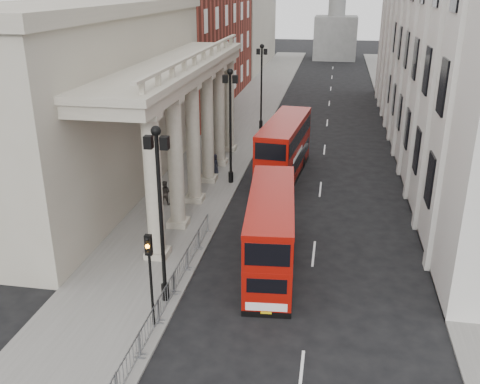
{
  "coord_description": "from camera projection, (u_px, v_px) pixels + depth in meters",
  "views": [
    {
      "loc": [
        6.57,
        -16.49,
        13.92
      ],
      "look_at": [
        1.81,
        10.34,
        3.22
      ],
      "focal_mm": 40.0,
      "sensor_mm": 36.0,
      "label": 1
    }
  ],
  "objects": [
    {
      "name": "lamp_post_north",
      "position": [
        261.0,
        81.0,
        52.57
      ],
      "size": [
        1.05,
        0.44,
        8.32
      ],
      "color": "black",
      "rests_on": "sidewalk_west"
    },
    {
      "name": "kerb",
      "position": [
        258.0,
        145.0,
        48.75
      ],
      "size": [
        0.2,
        140.0,
        0.14
      ],
      "primitive_type": "cube",
      "color": "slate",
      "rests_on": "ground"
    },
    {
      "name": "traffic_light",
      "position": [
        150.0,
        264.0,
        22.03
      ],
      "size": [
        0.28,
        0.33,
        4.3
      ],
      "color": "black",
      "rests_on": "sidewalk_west"
    },
    {
      "name": "pedestrian_c",
      "position": [
        215.0,
        164.0,
        41.03
      ],
      "size": [
        0.93,
        0.82,
        1.59
      ],
      "primitive_type": "imported",
      "rotation": [
        0.0,
        0.0,
        5.79
      ],
      "color": "black",
      "rests_on": "sidewalk_west"
    },
    {
      "name": "sidewalk_east",
      "position": [
        411.0,
        153.0,
        46.54
      ],
      "size": [
        3.0,
        140.0,
        0.12
      ],
      "primitive_type": "cube",
      "color": "slate",
      "rests_on": "ground"
    },
    {
      "name": "portico_building",
      "position": [
        86.0,
        104.0,
        37.28
      ],
      "size": [
        9.0,
        28.0,
        12.0
      ],
      "primitive_type": "cube",
      "color": "#A09886",
      "rests_on": "ground"
    },
    {
      "name": "bus_far",
      "position": [
        284.0,
        148.0,
        40.44
      ],
      "size": [
        3.37,
        10.32,
        4.37
      ],
      "rotation": [
        0.0,
        0.0,
        -0.09
      ],
      "color": "#920D06",
      "rests_on": "ground"
    },
    {
      "name": "east_building",
      "position": [
        458.0,
        1.0,
        43.43
      ],
      "size": [
        8.0,
        55.0,
        25.0
      ],
      "primitive_type": "cube",
      "color": "silver",
      "rests_on": "ground"
    },
    {
      "name": "lamp_post_mid",
      "position": [
        230.0,
        119.0,
        37.9
      ],
      "size": [
        1.05,
        0.44,
        8.32
      ],
      "color": "black",
      "rests_on": "sidewalk_west"
    },
    {
      "name": "brick_building",
      "position": [
        193.0,
        9.0,
        62.95
      ],
      "size": [
        9.0,
        32.0,
        22.0
      ],
      "primitive_type": "cube",
      "color": "maroon",
      "rests_on": "ground"
    },
    {
      "name": "pedestrian_a",
      "position": [
        153.0,
        205.0,
        33.46
      ],
      "size": [
        0.65,
        0.5,
        1.62
      ],
      "primitive_type": "imported",
      "rotation": [
        0.0,
        0.0,
        0.2
      ],
      "color": "black",
      "rests_on": "sidewalk_west"
    },
    {
      "name": "crowd_barriers",
      "position": [
        158.0,
        311.0,
        23.12
      ],
      "size": [
        0.5,
        18.75,
        1.1
      ],
      "color": "gray",
      "rests_on": "sidewalk_west"
    },
    {
      "name": "pedestrian_b",
      "position": [
        165.0,
        193.0,
        35.44
      ],
      "size": [
        0.84,
        0.68,
        1.63
      ],
      "primitive_type": "imported",
      "rotation": [
        0.0,
        0.0,
        3.06
      ],
      "color": "black",
      "rests_on": "sidewalk_west"
    },
    {
      "name": "bus_near",
      "position": [
        271.0,
        230.0,
        27.32
      ],
      "size": [
        3.04,
        9.49,
        4.03
      ],
      "rotation": [
        0.0,
        0.0,
        0.09
      ],
      "color": "#910D06",
      "rests_on": "ground"
    },
    {
      "name": "lamp_post_south",
      "position": [
        160.0,
        205.0,
        23.24
      ],
      "size": [
        1.05,
        0.44,
        8.32
      ],
      "color": "black",
      "rests_on": "sidewalk_west"
    },
    {
      "name": "sidewalk_west",
      "position": [
        226.0,
        144.0,
        49.23
      ],
      "size": [
        6.0,
        140.0,
        0.12
      ],
      "primitive_type": "cube",
      "color": "slate",
      "rests_on": "ground"
    },
    {
      "name": "ground",
      "position": [
        150.0,
        358.0,
        21.27
      ],
      "size": [
        260.0,
        260.0,
        0.0
      ],
      "primitive_type": "plane",
      "color": "black",
      "rests_on": "ground"
    },
    {
      "name": "west_building_far",
      "position": [
        240.0,
        7.0,
        92.65
      ],
      "size": [
        9.0,
        30.0,
        20.0
      ],
      "primitive_type": "cube",
      "color": "#A09886",
      "rests_on": "ground"
    }
  ]
}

